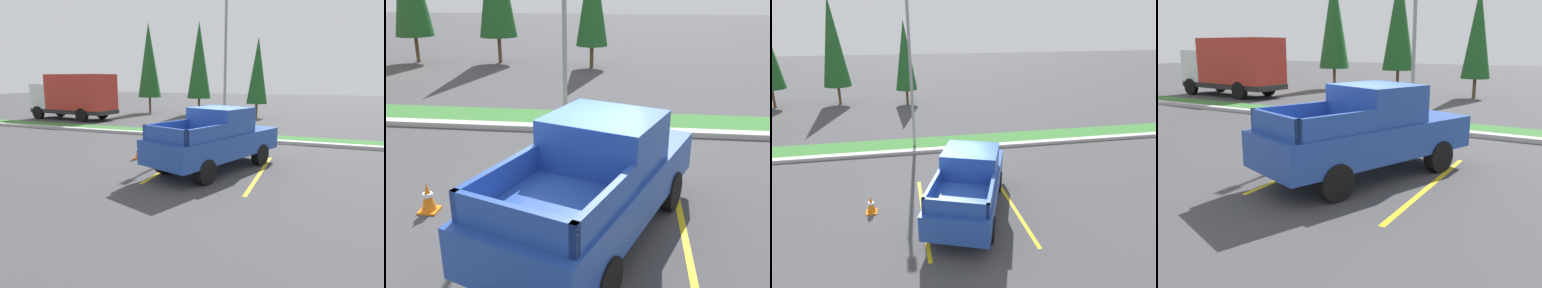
# 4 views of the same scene
# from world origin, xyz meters

# --- Properties ---
(ground_plane) EXTENTS (120.00, 120.00, 0.00)m
(ground_plane) POSITION_xyz_m (0.00, 0.00, 0.00)
(ground_plane) COLOR #424244
(parking_line_near) EXTENTS (0.12, 4.80, 0.01)m
(parking_line_near) POSITION_xyz_m (-1.06, -0.65, 0.00)
(parking_line_near) COLOR yellow
(parking_line_near) RESTS_ON ground
(parking_line_far) EXTENTS (0.12, 4.80, 0.01)m
(parking_line_far) POSITION_xyz_m (2.04, -0.65, 0.00)
(parking_line_far) COLOR yellow
(parking_line_far) RESTS_ON ground
(curb_strip) EXTENTS (56.00, 0.40, 0.15)m
(curb_strip) POSITION_xyz_m (0.00, 5.00, 0.07)
(curb_strip) COLOR #B2B2AD
(curb_strip) RESTS_ON ground
(grass_median) EXTENTS (56.00, 1.80, 0.06)m
(grass_median) POSITION_xyz_m (0.00, 6.10, 0.03)
(grass_median) COLOR #387533
(grass_median) RESTS_ON ground
(pickup_truck_main) EXTENTS (3.62, 5.55, 2.10)m
(pickup_truck_main) POSITION_xyz_m (0.51, -0.60, 1.04)
(pickup_truck_main) COLOR black
(pickup_truck_main) RESTS_ON ground
(traffic_cone) EXTENTS (0.36, 0.36, 0.60)m
(traffic_cone) POSITION_xyz_m (-2.75, -0.18, 0.29)
(traffic_cone) COLOR orange
(traffic_cone) RESTS_ON ground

